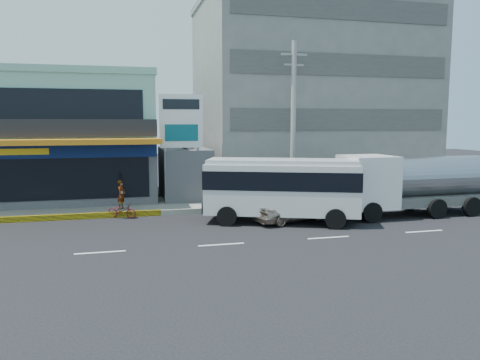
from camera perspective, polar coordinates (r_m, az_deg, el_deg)
The scene contains 12 objects.
ground at distance 20.29m, azimuth -2.30°, elevation -7.88°, with size 120.00×120.00×0.00m, color black.
sidewalk at distance 30.50m, azimuth 3.22°, elevation -2.54°, with size 70.00×5.00×0.30m, color gray.
shop_building at distance 33.40m, azimuth -21.09°, elevation 4.48°, with size 12.40×11.70×8.00m.
concrete_building at distance 36.99m, azimuth 8.21°, elevation 9.74°, with size 16.00×12.00×14.00m, color gray.
gap_structure at distance 31.64m, azimuth -6.81°, elevation 0.70°, with size 3.00×6.00×3.50m, color #46464B.
satellite_dish at distance 30.50m, azimuth -6.61°, elevation 3.91°, with size 1.50×1.50×0.15m, color slate.
billboard at distance 28.61m, azimuth -7.17°, elevation 6.40°, with size 2.60×0.18×6.90m.
utility_pole_near at distance 28.41m, azimuth 6.50°, elevation 6.86°, with size 1.60×0.30×10.00m.
minibus at distance 24.42m, azimuth 5.11°, elevation -0.61°, with size 8.31×5.25×3.32m.
sedan at distance 24.78m, azimuth 5.98°, elevation -3.50°, with size 1.66×4.14×1.41m, color tan.
tanker_truck at distance 27.96m, azimuth 19.97°, elevation -0.34°, with size 8.74×2.99×3.42m.
motorcycle_rider at distance 26.38m, azimuth -14.22°, elevation -3.07°, with size 1.71×1.19×2.08m.
Camera 1 is at (-4.02, -19.19, 5.23)m, focal length 35.00 mm.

